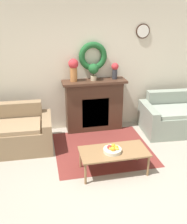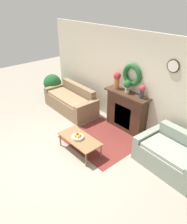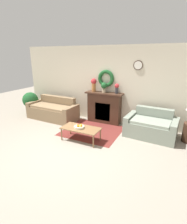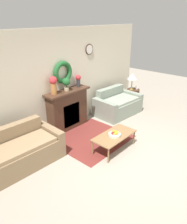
# 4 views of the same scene
# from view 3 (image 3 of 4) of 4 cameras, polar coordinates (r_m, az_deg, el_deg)

# --- Properties ---
(ground_plane) EXTENTS (16.00, 16.00, 0.00)m
(ground_plane) POSITION_cam_3_polar(r_m,az_deg,el_deg) (4.71, -8.94, -12.35)
(ground_plane) COLOR gray
(floor_rug) EXTENTS (1.81, 1.64, 0.01)m
(floor_rug) POSITION_cam_3_polar(r_m,az_deg,el_deg) (5.77, -0.39, -6.12)
(floor_rug) COLOR maroon
(floor_rug) RESTS_ON ground_plane
(wall_back) EXTENTS (6.80, 0.19, 2.70)m
(wall_back) POSITION_cam_3_polar(r_m,az_deg,el_deg) (6.38, 3.66, 8.93)
(wall_back) COLOR beige
(wall_back) RESTS_ON ground_plane
(fireplace) EXTENTS (1.34, 0.41, 1.12)m
(fireplace) POSITION_cam_3_polar(r_m,az_deg,el_deg) (6.34, 3.49, 1.51)
(fireplace) COLOR #42281C
(fireplace) RESTS_ON ground_plane
(couch_left) EXTENTS (1.98, 0.93, 0.83)m
(couch_left) POSITION_cam_3_polar(r_m,az_deg,el_deg) (6.96, -13.05, 0.39)
(couch_left) COLOR #846B4C
(couch_left) RESTS_ON ground_plane
(loveseat_right) EXTENTS (1.53, 1.02, 0.82)m
(loveseat_right) POSITION_cam_3_polar(r_m,az_deg,el_deg) (5.59, 18.24, -4.49)
(loveseat_right) COLOR gray
(loveseat_right) RESTS_ON ground_plane
(coffee_table) EXTENTS (1.11, 0.54, 0.39)m
(coffee_table) POSITION_cam_3_polar(r_m,az_deg,el_deg) (5.03, -4.18, -5.55)
(coffee_table) COLOR olive
(coffee_table) RESTS_ON ground_plane
(fruit_bowl) EXTENTS (0.29, 0.29, 0.12)m
(fruit_bowl) POSITION_cam_3_polar(r_m,az_deg,el_deg) (4.99, -4.70, -4.77)
(fruit_bowl) COLOR beige
(fruit_bowl) RESTS_ON coffee_table
(vase_on_mantel_left) EXTENTS (0.20, 0.20, 0.46)m
(vase_on_mantel_left) POSITION_cam_3_polar(r_m,az_deg,el_deg) (6.34, 0.08, 9.17)
(vase_on_mantel_left) COLOR #AD6B38
(vase_on_mantel_left) RESTS_ON fireplace
(vase_on_mantel_right) EXTENTS (0.15, 0.15, 0.34)m
(vase_on_mantel_right) POSITION_cam_3_polar(r_m,az_deg,el_deg) (6.02, 7.61, 7.86)
(vase_on_mantel_right) COLOR #2D2D33
(vase_on_mantel_right) RESTS_ON fireplace
(potted_plant_on_mantel) EXTENTS (0.21, 0.21, 0.35)m
(potted_plant_on_mantel) POSITION_cam_3_polar(r_m,az_deg,el_deg) (6.16, 3.45, 8.40)
(potted_plant_on_mantel) COLOR tan
(potted_plant_on_mantel) RESTS_ON fireplace
(potted_plant_floor_by_couch) EXTENTS (0.63, 0.63, 0.92)m
(potted_plant_floor_by_couch) POSITION_cam_3_polar(r_m,az_deg,el_deg) (7.71, -19.90, 3.62)
(potted_plant_floor_by_couch) COLOR tan
(potted_plant_floor_by_couch) RESTS_ON ground_plane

